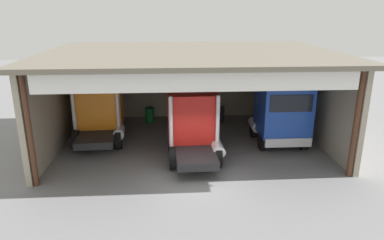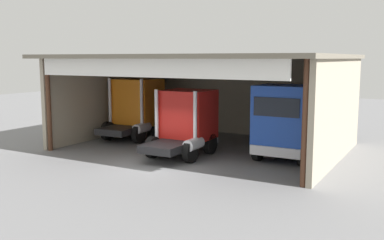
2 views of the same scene
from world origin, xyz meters
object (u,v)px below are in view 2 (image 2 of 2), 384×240
object	(u,v)px
oil_drum	(198,126)
truck_red_center_bay	(186,121)
tool_cart	(262,132)
truck_orange_yard_outside	(136,107)
truck_blue_left_bay	(285,121)

from	to	relation	value
oil_drum	truck_red_center_bay	bearing A→B (deg)	-67.07
truck_red_center_bay	tool_cart	xyz separation A→B (m)	(1.94, 5.63, -1.20)
truck_orange_yard_outside	truck_blue_left_bay	xyz separation A→B (m)	(9.67, -1.35, 0.01)
truck_blue_left_bay	oil_drum	xyz separation A→B (m)	(-7.15, 4.56, -1.43)
truck_orange_yard_outside	truck_blue_left_bay	world-z (taller)	truck_orange_yard_outside
truck_blue_left_bay	tool_cart	world-z (taller)	truck_blue_left_bay
truck_red_center_bay	oil_drum	bearing A→B (deg)	111.79
truck_red_center_bay	oil_drum	distance (m)	6.36
truck_orange_yard_outside	truck_blue_left_bay	size ratio (longest dim) A/B	1.04
truck_orange_yard_outside	tool_cart	world-z (taller)	truck_orange_yard_outside
truck_blue_left_bay	oil_drum	distance (m)	8.60
oil_drum	truck_blue_left_bay	bearing A→B (deg)	-32.50
truck_blue_left_bay	oil_drum	world-z (taller)	truck_blue_left_bay
truck_orange_yard_outside	tool_cart	bearing A→B (deg)	21.04
truck_orange_yard_outside	oil_drum	distance (m)	4.32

